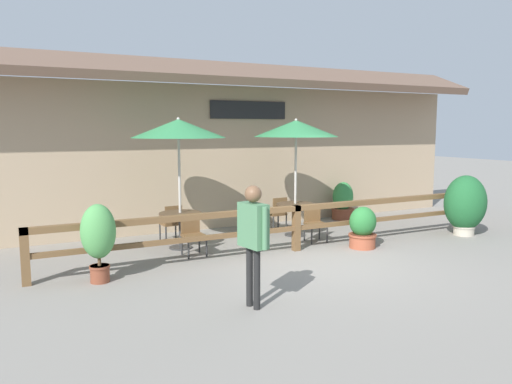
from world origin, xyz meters
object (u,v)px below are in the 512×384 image
(chair_middle_streetside, at_px, (315,221))
(potted_plant_small_flowering, at_px, (98,236))
(potted_plant_entrance_palm, at_px, (363,228))
(chair_near_streetside, at_px, (193,233))
(potted_plant_broad_leaf, at_px, (465,204))
(pedestrian, at_px, (253,230))
(chair_middle_wallside, at_px, (277,212))
(patio_umbrella_middle, at_px, (296,129))
(chair_near_wallside, at_px, (172,222))
(patio_umbrella_near, at_px, (178,129))
(potted_plant_corner_fern, at_px, (343,202))
(dining_table_middle, at_px, (295,210))
(dining_table_near, at_px, (180,220))

(chair_middle_streetside, distance_m, potted_plant_small_flowering, 4.95)
(potted_plant_entrance_palm, bearing_deg, chair_near_streetside, 162.88)
(potted_plant_broad_leaf, xyz_separation_m, pedestrian, (-6.67, -2.05, 0.38))
(chair_near_streetside, relative_size, pedestrian, 0.47)
(potted_plant_small_flowering, bearing_deg, potted_plant_entrance_palm, -0.79)
(potted_plant_small_flowering, xyz_separation_m, pedestrian, (1.74, -2.21, 0.34))
(chair_middle_wallside, bearing_deg, patio_umbrella_middle, 93.04)
(chair_near_wallside, bearing_deg, potted_plant_small_flowering, 45.69)
(patio_umbrella_middle, xyz_separation_m, chair_middle_streetside, (0.07, -0.73, -2.07))
(patio_umbrella_near, xyz_separation_m, potted_plant_corner_fern, (5.14, 1.20, -2.04))
(chair_middle_wallside, bearing_deg, potted_plant_entrance_palm, 103.30)
(chair_near_streetside, relative_size, dining_table_middle, 0.93)
(chair_middle_wallside, distance_m, potted_plant_corner_fern, 2.43)
(chair_near_streetside, bearing_deg, patio_umbrella_middle, 11.64)
(chair_near_wallside, height_order, potted_plant_corner_fern, potted_plant_corner_fern)
(potted_plant_broad_leaf, distance_m, potted_plant_corner_fern, 3.30)
(dining_table_near, xyz_separation_m, patio_umbrella_middle, (2.84, -0.01, 1.91))
(pedestrian, bearing_deg, chair_middle_wallside, -42.56)
(patio_umbrella_middle, height_order, potted_plant_small_flowering, patio_umbrella_middle)
(patio_umbrella_middle, distance_m, potted_plant_corner_fern, 3.31)
(chair_near_wallside, xyz_separation_m, potted_plant_small_flowering, (-1.98, -2.33, 0.32))
(dining_table_near, height_order, potted_plant_small_flowering, potted_plant_small_flowering)
(potted_plant_corner_fern, height_order, pedestrian, pedestrian)
(pedestrian, bearing_deg, chair_near_streetside, -13.96)
(patio_umbrella_middle, bearing_deg, potted_plant_small_flowering, -161.07)
(potted_plant_broad_leaf, relative_size, potted_plant_entrance_palm, 1.62)
(chair_near_streetside, relative_size, potted_plant_entrance_palm, 0.94)
(dining_table_middle, relative_size, potted_plant_entrance_palm, 1.00)
(dining_table_near, height_order, chair_near_streetside, chair_near_streetside)
(chair_middle_wallside, xyz_separation_m, potted_plant_small_flowering, (-4.71, -2.37, 0.32))
(potted_plant_broad_leaf, distance_m, potted_plant_small_flowering, 8.41)
(chair_middle_streetside, relative_size, chair_middle_wallside, 1.00)
(patio_umbrella_middle, xyz_separation_m, potted_plant_corner_fern, (2.31, 1.22, -2.04))
(chair_near_streetside, xyz_separation_m, pedestrian, (-0.25, -3.19, 0.67))
(chair_near_streetside, bearing_deg, pedestrian, -95.97)
(chair_middle_wallside, xyz_separation_m, potted_plant_broad_leaf, (3.69, -2.54, 0.29))
(chair_near_streetside, distance_m, chair_middle_wallside, 3.06)
(patio_umbrella_near, xyz_separation_m, chair_middle_wallside, (2.76, 0.71, -2.07))
(potted_plant_broad_leaf, bearing_deg, chair_middle_wallside, 145.50)
(dining_table_near, relative_size, chair_middle_streetside, 1.07)
(patio_umbrella_near, distance_m, dining_table_middle, 3.42)
(patio_umbrella_near, relative_size, patio_umbrella_middle, 1.00)
(dining_table_near, height_order, potted_plant_corner_fern, potted_plant_corner_fern)
(patio_umbrella_middle, distance_m, chair_middle_streetside, 2.19)
(dining_table_near, bearing_deg, chair_middle_streetside, -14.38)
(chair_near_streetside, distance_m, chair_middle_streetside, 2.87)
(patio_umbrella_near, relative_size, potted_plant_small_flowering, 2.10)
(chair_middle_streetside, bearing_deg, potted_plant_small_flowering, -161.79)
(potted_plant_small_flowering, bearing_deg, potted_plant_broad_leaf, -1.12)
(pedestrian, bearing_deg, potted_plant_corner_fern, -56.14)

